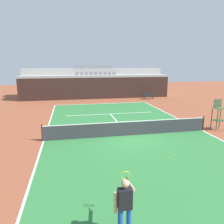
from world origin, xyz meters
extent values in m
plane|color=brown|center=(0.00, 0.00, 0.00)|extent=(80.00, 80.00, 0.00)
cube|color=#2D7238|center=(0.00, 0.00, 0.01)|extent=(11.00, 24.00, 0.01)
cube|color=white|center=(0.00, 11.95, 0.01)|extent=(11.00, 0.10, 0.00)
cube|color=white|center=(-5.45, 0.00, 0.01)|extent=(0.10, 24.00, 0.00)
cube|color=white|center=(5.45, 0.00, 0.01)|extent=(0.10, 24.00, 0.00)
cube|color=white|center=(0.00, 6.40, 0.01)|extent=(8.26, 0.10, 0.00)
cube|color=white|center=(0.00, 3.20, 0.01)|extent=(0.10, 6.40, 0.00)
cube|color=black|center=(0.00, 15.76, 1.44)|extent=(20.42, 0.30, 2.87)
cube|color=#9E9E99|center=(0.00, 17.11, 1.58)|extent=(20.42, 2.40, 3.16)
cube|color=#9E9E99|center=(0.00, 19.51, 2.01)|extent=(20.42, 2.40, 4.01)
cube|color=slate|center=(-2.64, 17.11, 3.18)|extent=(0.44, 0.44, 0.04)
cube|color=slate|center=(-2.64, 17.31, 3.40)|extent=(0.44, 0.04, 0.40)
cube|color=slate|center=(-1.98, 17.11, 3.18)|extent=(0.44, 0.44, 0.04)
cube|color=slate|center=(-1.98, 17.31, 3.40)|extent=(0.44, 0.04, 0.40)
cube|color=slate|center=(-1.32, 17.11, 3.18)|extent=(0.44, 0.44, 0.04)
cube|color=slate|center=(-1.32, 17.31, 3.40)|extent=(0.44, 0.04, 0.40)
cube|color=slate|center=(-0.66, 17.11, 3.18)|extent=(0.44, 0.44, 0.04)
cube|color=slate|center=(-0.66, 17.31, 3.40)|extent=(0.44, 0.04, 0.40)
cube|color=slate|center=(0.00, 17.11, 3.18)|extent=(0.44, 0.44, 0.04)
cube|color=slate|center=(0.00, 17.31, 3.40)|extent=(0.44, 0.04, 0.40)
cube|color=slate|center=(0.66, 17.11, 3.18)|extent=(0.44, 0.44, 0.04)
cube|color=slate|center=(0.66, 17.31, 3.40)|extent=(0.44, 0.04, 0.40)
cube|color=slate|center=(1.32, 17.11, 3.18)|extent=(0.44, 0.44, 0.04)
cube|color=slate|center=(1.32, 17.31, 3.40)|extent=(0.44, 0.04, 0.40)
cube|color=slate|center=(1.98, 17.11, 3.18)|extent=(0.44, 0.44, 0.04)
cube|color=slate|center=(1.98, 17.31, 3.40)|extent=(0.44, 0.04, 0.40)
cube|color=slate|center=(2.64, 17.11, 3.18)|extent=(0.44, 0.44, 0.04)
cube|color=slate|center=(2.64, 17.31, 3.40)|extent=(0.44, 0.04, 0.40)
cube|color=slate|center=(-2.64, 19.51, 4.03)|extent=(0.44, 0.44, 0.04)
cube|color=slate|center=(-2.64, 19.71, 4.25)|extent=(0.44, 0.04, 0.40)
cube|color=slate|center=(-1.98, 19.51, 4.03)|extent=(0.44, 0.44, 0.04)
cube|color=slate|center=(-1.98, 19.71, 4.25)|extent=(0.44, 0.04, 0.40)
cube|color=slate|center=(-1.32, 19.51, 4.03)|extent=(0.44, 0.44, 0.04)
cube|color=slate|center=(-1.32, 19.71, 4.25)|extent=(0.44, 0.04, 0.40)
cube|color=slate|center=(-0.66, 19.51, 4.03)|extent=(0.44, 0.44, 0.04)
cube|color=slate|center=(-0.66, 19.71, 4.25)|extent=(0.44, 0.04, 0.40)
cube|color=slate|center=(0.00, 19.51, 4.03)|extent=(0.44, 0.44, 0.04)
cube|color=slate|center=(0.00, 19.71, 4.25)|extent=(0.44, 0.04, 0.40)
cube|color=slate|center=(0.66, 19.51, 4.03)|extent=(0.44, 0.44, 0.04)
cube|color=slate|center=(0.66, 19.71, 4.25)|extent=(0.44, 0.04, 0.40)
cube|color=slate|center=(1.32, 19.51, 4.03)|extent=(0.44, 0.44, 0.04)
cube|color=slate|center=(1.32, 19.71, 4.25)|extent=(0.44, 0.04, 0.40)
cube|color=slate|center=(1.98, 19.51, 4.03)|extent=(0.44, 0.44, 0.04)
cube|color=slate|center=(1.98, 19.71, 4.25)|extent=(0.44, 0.04, 0.40)
cube|color=slate|center=(2.64, 19.51, 4.03)|extent=(0.44, 0.44, 0.04)
cube|color=slate|center=(2.64, 19.71, 4.25)|extent=(0.44, 0.04, 0.40)
cylinder|color=black|center=(-5.50, 0.00, 0.55)|extent=(0.08, 0.08, 1.07)
cylinder|color=black|center=(5.50, 0.00, 0.55)|extent=(0.08, 0.08, 1.07)
cube|color=#333338|center=(0.00, 0.00, 0.47)|extent=(10.90, 0.02, 0.92)
cube|color=white|center=(0.00, 0.00, 0.96)|extent=(10.90, 0.04, 0.05)
cylinder|color=#1E47A5|center=(-2.55, -8.18, 0.44)|extent=(0.14, 0.14, 0.86)
cylinder|color=#1E47A5|center=(-2.31, -8.18, 0.44)|extent=(0.14, 0.14, 0.86)
cube|color=black|center=(-2.43, -8.18, 1.16)|extent=(0.38, 0.22, 0.58)
sphere|color=tan|center=(-2.43, -8.18, 1.61)|extent=(0.22, 0.22, 0.22)
cylinder|color=tan|center=(-2.69, -8.18, 1.08)|extent=(0.09, 0.09, 0.62)
cylinder|color=tan|center=(-2.19, -7.88, 1.34)|extent=(0.09, 0.63, 0.20)
cylinder|color=black|center=(-2.19, -7.58, 1.34)|extent=(0.03, 0.28, 0.03)
torus|color=#BFD819|center=(-2.19, -7.32, 1.34)|extent=(0.28, 0.02, 0.28)
cylinder|color=#334C2D|center=(6.35, -0.30, 0.78)|extent=(0.06, 0.06, 1.55)
cylinder|color=#334C2D|center=(6.35, 0.30, 0.78)|extent=(0.06, 0.06, 1.55)
cylinder|color=#334C2D|center=(7.05, 0.30, 0.78)|extent=(0.06, 0.06, 1.55)
cube|color=#334C2D|center=(6.70, 0.00, 0.70)|extent=(0.70, 0.60, 0.04)
cube|color=#3F5938|center=(6.70, 0.00, 1.57)|extent=(0.60, 0.60, 0.05)
cube|color=#3F5938|center=(6.70, 0.28, 1.90)|extent=(0.60, 0.04, 0.60)
cube|color=#232328|center=(6.77, 14.09, 0.45)|extent=(1.50, 0.40, 0.05)
cube|color=#232328|center=(6.77, 14.27, 0.67)|extent=(1.50, 0.04, 0.36)
cube|color=#2D2D33|center=(6.17, 13.95, 0.21)|extent=(0.06, 0.06, 0.42)
cube|color=#2D2D33|center=(7.37, 13.95, 0.21)|extent=(0.06, 0.06, 0.42)
cube|color=#2D2D33|center=(6.17, 14.23, 0.21)|extent=(0.06, 0.06, 0.42)
cube|color=#2D2D33|center=(7.37, 14.23, 0.21)|extent=(0.06, 0.06, 0.42)
sphere|color=#CCE033|center=(0.99, -3.89, 0.04)|extent=(0.07, 0.07, 0.07)
camera|label=1|loc=(-3.75, -13.02, 4.65)|focal=34.15mm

